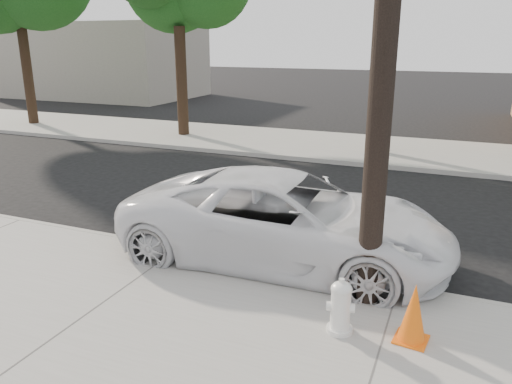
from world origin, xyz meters
TOP-DOWN VIEW (x-y plane):
  - ground at (0.00, 0.00)m, footprint 120.00×120.00m
  - near_sidewalk at (0.00, -4.30)m, footprint 90.00×4.40m
  - far_sidewalk at (0.00, 8.50)m, footprint 90.00×5.00m
  - curb_near at (0.00, -2.10)m, footprint 90.00×0.12m
  - building_far at (-20.00, 20.00)m, footprint 14.00×8.00m
  - police_cruiser at (1.92, -1.61)m, footprint 5.97×2.90m
  - fire_hydrant at (3.43, -3.72)m, footprint 0.39×0.35m
  - traffic_cone at (4.34, -3.57)m, footprint 0.46×0.46m

SIDE VIEW (x-z plane):
  - ground at x=0.00m, z-range 0.00..0.00m
  - near_sidewalk at x=0.00m, z-range 0.00..0.15m
  - far_sidewalk at x=0.00m, z-range 0.00..0.15m
  - curb_near at x=0.00m, z-range -0.01..0.15m
  - fire_hydrant at x=3.43m, z-range 0.14..0.86m
  - traffic_cone at x=4.34m, z-range 0.14..0.94m
  - police_cruiser at x=1.92m, z-range 0.00..1.63m
  - building_far at x=-20.00m, z-range 0.00..5.00m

